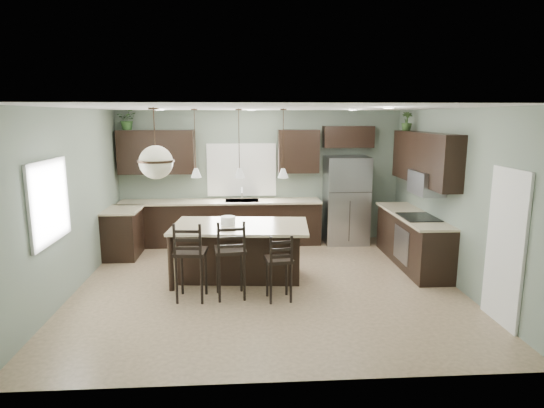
{
  "coord_description": "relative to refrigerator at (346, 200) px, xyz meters",
  "views": [
    {
      "loc": [
        -0.37,
        -6.95,
        2.68
      ],
      "look_at": [
        0.1,
        0.4,
        1.25
      ],
      "focal_mm": 30.0,
      "sensor_mm": 36.0,
      "label": 1
    }
  ],
  "objects": [
    {
      "name": "ground",
      "position": [
        -1.81,
        -2.41,
        -0.93
      ],
      "size": [
        6.0,
        6.0,
        0.0
      ],
      "primitive_type": "plane",
      "color": "#9E8466",
      "rests_on": "ground"
    },
    {
      "name": "pantry_door",
      "position": [
        1.17,
        -3.96,
        0.09
      ],
      "size": [
        0.04,
        0.82,
        2.04
      ],
      "primitive_type": "cube",
      "color": "white",
      "rests_on": "ground"
    },
    {
      "name": "window_back",
      "position": [
        -2.21,
        0.32,
        0.62
      ],
      "size": [
        1.35,
        0.02,
        1.0
      ],
      "primitive_type": "cube",
      "color": "white",
      "rests_on": "room_shell"
    },
    {
      "name": "window_left",
      "position": [
        -4.79,
        -3.21,
        0.62
      ],
      "size": [
        0.02,
        1.1,
        1.0
      ],
      "primitive_type": "cube",
      "color": "white",
      "rests_on": "room_shell"
    },
    {
      "name": "left_return_cabs",
      "position": [
        -4.51,
        -0.71,
        -0.48
      ],
      "size": [
        0.6,
        0.9,
        0.9
      ],
      "primitive_type": "cube",
      "color": "black",
      "rests_on": "ground"
    },
    {
      "name": "left_return_countertop",
      "position": [
        -4.49,
        -0.71,
        -0.01
      ],
      "size": [
        0.66,
        0.96,
        0.04
      ],
      "primitive_type": "cube",
      "color": "#C7B796",
      "rests_on": "left_return_cabs"
    },
    {
      "name": "back_lower_cabs",
      "position": [
        -2.66,
        0.04,
        -0.48
      ],
      "size": [
        4.2,
        0.6,
        0.9
      ],
      "primitive_type": "cube",
      "color": "black",
      "rests_on": "ground"
    },
    {
      "name": "back_countertop",
      "position": [
        -2.66,
        0.02,
        -0.01
      ],
      "size": [
        4.2,
        0.66,
        0.04
      ],
      "primitive_type": "cube",
      "color": "#C7B796",
      "rests_on": "back_lower_cabs"
    },
    {
      "name": "sink_inset",
      "position": [
        -2.21,
        0.02,
        0.01
      ],
      "size": [
        0.7,
        0.45,
        0.01
      ],
      "primitive_type": "cube",
      "color": "gray",
      "rests_on": "back_countertop"
    },
    {
      "name": "faucet",
      "position": [
        -2.21,
        -0.01,
        0.16
      ],
      "size": [
        0.02,
        0.02,
        0.28
      ],
      "primitive_type": "cylinder",
      "color": "silver",
      "rests_on": "back_countertop"
    },
    {
      "name": "back_upper_left",
      "position": [
        -3.96,
        0.17,
        1.02
      ],
      "size": [
        1.55,
        0.34,
        0.9
      ],
      "primitive_type": "cube",
      "color": "black",
      "rests_on": "room_shell"
    },
    {
      "name": "back_upper_right",
      "position": [
        -1.01,
        0.17,
        1.02
      ],
      "size": [
        0.85,
        0.34,
        0.9
      ],
      "primitive_type": "cube",
      "color": "black",
      "rests_on": "room_shell"
    },
    {
      "name": "fridge_header",
      "position": [
        0.04,
        0.17,
        1.32
      ],
      "size": [
        1.05,
        0.34,
        0.45
      ],
      "primitive_type": "cube",
      "color": "black",
      "rests_on": "room_shell"
    },
    {
      "name": "right_lower_cabs",
      "position": [
        0.89,
        -1.54,
        -0.48
      ],
      "size": [
        0.6,
        2.35,
        0.9
      ],
      "primitive_type": "cube",
      "color": "black",
      "rests_on": "ground"
    },
    {
      "name": "right_countertop",
      "position": [
        0.87,
        -1.54,
        -0.01
      ],
      "size": [
        0.66,
        2.35,
        0.04
      ],
      "primitive_type": "cube",
      "color": "#C7B796",
      "rests_on": "right_lower_cabs"
    },
    {
      "name": "cooktop",
      "position": [
        0.87,
        -1.81,
        0.02
      ],
      "size": [
        0.58,
        0.75,
        0.02
      ],
      "primitive_type": "cube",
      "color": "black",
      "rests_on": "right_countertop"
    },
    {
      "name": "wall_oven_front",
      "position": [
        0.59,
        -1.81,
        -0.48
      ],
      "size": [
        0.01,
        0.72,
        0.6
      ],
      "primitive_type": "cube",
      "color": "gray",
      "rests_on": "right_lower_cabs"
    },
    {
      "name": "right_upper_cabs",
      "position": [
        1.02,
        -1.54,
        1.02
      ],
      "size": [
        0.34,
        2.35,
        0.9
      ],
      "primitive_type": "cube",
      "color": "black",
      "rests_on": "room_shell"
    },
    {
      "name": "microwave",
      "position": [
        0.97,
        -1.81,
        0.62
      ],
      "size": [
        0.4,
        0.75,
        0.4
      ],
      "primitive_type": "cube",
      "color": "gray",
      "rests_on": "right_upper_cabs"
    },
    {
      "name": "refrigerator",
      "position": [
        0.0,
        0.0,
        0.0
      ],
      "size": [
        0.9,
        0.74,
        1.85
      ],
      "primitive_type": "cube",
      "color": "#919199",
      "rests_on": "ground"
    },
    {
      "name": "kitchen_island",
      "position": [
        -2.24,
        -2.11,
        -0.46
      ],
      "size": [
        2.3,
        1.44,
        0.92
      ],
      "primitive_type": "cube",
      "rotation": [
        0.0,
        0.0,
        -0.09
      ],
      "color": "black",
      "rests_on": "ground"
    },
    {
      "name": "serving_dish",
      "position": [
        -2.44,
        -2.09,
        0.07
      ],
      "size": [
        0.24,
        0.24,
        0.14
      ],
      "primitive_type": "cylinder",
      "color": "white",
      "rests_on": "kitchen_island"
    },
    {
      "name": "bar_stool_left",
      "position": [
        -2.96,
        -2.94,
        -0.33
      ],
      "size": [
        0.48,
        0.48,
        1.2
      ],
      "primitive_type": "cube",
      "rotation": [
        0.0,
        0.0,
        -0.09
      ],
      "color": "black",
      "rests_on": "ground"
    },
    {
      "name": "bar_stool_center",
      "position": [
        -2.38,
        -2.89,
        -0.32
      ],
      "size": [
        0.5,
        0.5,
        1.21
      ],
      "primitive_type": "cube",
      "rotation": [
        0.0,
        0.0,
        0.13
      ],
      "color": "black",
      "rests_on": "ground"
    },
    {
      "name": "bar_stool_right",
      "position": [
        -1.67,
        -3.04,
        -0.42
      ],
      "size": [
        0.42,
        0.42,
        1.02
      ],
      "primitive_type": "cube",
      "rotation": [
        0.0,
        0.0,
        0.12
      ],
      "color": "black",
      "rests_on": "ground"
    },
    {
      "name": "pendant_left",
      "position": [
        -2.94,
        -2.04,
        1.32
      ],
      "size": [
        0.17,
        0.17,
        1.1
      ],
      "primitive_type": null,
      "color": "white",
      "rests_on": "room_shell"
    },
    {
      "name": "pendant_center",
      "position": [
        -2.24,
        -2.11,
        1.32
      ],
      "size": [
        0.17,
        0.17,
        1.1
      ],
      "primitive_type": null,
      "color": "white",
      "rests_on": "room_shell"
    },
    {
      "name": "pendant_right",
      "position": [
        -1.54,
        -2.17,
        1.32
      ],
      "size": [
        0.17,
        0.17,
        1.1
      ],
      "primitive_type": null,
      "color": "silver",
      "rests_on": "room_shell"
    },
    {
      "name": "chandelier",
      "position": [
        -3.38,
        -3.01,
        1.38
      ],
      "size": [
        0.51,
        0.51,
        0.98
      ],
      "primitive_type": null,
      "color": "beige",
      "rests_on": "room_shell"
    },
    {
      "name": "plant_back_left",
      "position": [
        -4.5,
        0.14,
        1.69
      ],
      "size": [
        0.42,
        0.37,
        0.43
      ],
      "primitive_type": "imported",
      "rotation": [
        0.0,
        0.0,
        -0.09
      ],
      "color": "#25481F",
      "rests_on": "back_upper_left"
    },
    {
      "name": "plant_right_wall",
      "position": [
        0.99,
        -0.65,
        1.66
      ],
      "size": [
        0.21,
        0.21,
        0.36
      ],
      "primitive_type": "imported",
      "rotation": [
        0.0,
        0.0,
        -0.06
      ],
      "color": "#2F4B21",
      "rests_on": "right_upper_cabs"
    },
    {
      "name": "room_shell",
      "position": [
        -1.81,
        -2.41,
        0.77
      ],
      "size": [
        6.0,
        6.0,
        6.0
      ],
      "color": "slate",
      "rests_on": "ground"
    }
  ]
}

